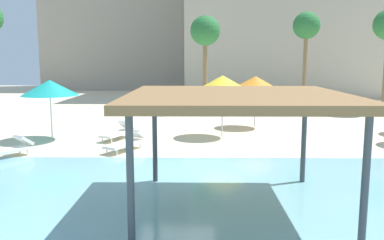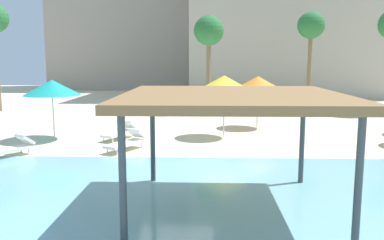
{
  "view_description": "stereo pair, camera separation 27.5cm",
  "coord_description": "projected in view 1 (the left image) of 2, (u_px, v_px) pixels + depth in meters",
  "views": [
    {
      "loc": [
        0.65,
        -12.33,
        3.49
      ],
      "look_at": [
        0.46,
        2.0,
        1.3
      ],
      "focal_mm": 37.85,
      "sensor_mm": 36.0,
      "label": 1
    },
    {
      "loc": [
        0.93,
        -12.33,
        3.49
      ],
      "look_at": [
        0.46,
        2.0,
        1.3
      ],
      "focal_mm": 37.85,
      "sensor_mm": 36.0,
      "label": 2
    }
  ],
  "objects": [
    {
      "name": "beach_umbrella_orange_5",
      "position": [
        256.0,
        82.0,
        20.34
      ],
      "size": [
        2.07,
        2.07,
        2.61
      ],
      "color": "silver",
      "rests_on": "ground"
    },
    {
      "name": "hotel_block_0",
      "position": [
        129.0,
        10.0,
        47.43
      ],
      "size": [
        18.2,
        9.49,
        18.32
      ],
      "primitive_type": "cube",
      "color": "#9E9384",
      "rests_on": "ground"
    },
    {
      "name": "lounge_chair_3",
      "position": [
        9.0,
        148.0,
        14.32
      ],
      "size": [
        1.55,
        1.91,
        0.74
      ],
      "rotation": [
        0.0,
        0.0,
        -2.16
      ],
      "color": "white",
      "rests_on": "ground"
    },
    {
      "name": "beach_umbrella_yellow_1",
      "position": [
        223.0,
        82.0,
        17.87
      ],
      "size": [
        2.12,
        2.12,
        2.75
      ],
      "color": "silver",
      "rests_on": "ground"
    },
    {
      "name": "lounge_chair_2",
      "position": [
        127.0,
        142.0,
        15.49
      ],
      "size": [
        1.45,
        1.95,
        0.74
      ],
      "rotation": [
        0.0,
        0.0,
        -2.08
      ],
      "color": "white",
      "rests_on": "ground"
    },
    {
      "name": "beach_umbrella_teal_3",
      "position": [
        50.0,
        88.0,
        17.24
      ],
      "size": [
        2.41,
        2.41,
        2.58
      ],
      "color": "silver",
      "rests_on": "ground"
    },
    {
      "name": "palm_tree_3",
      "position": [
        205.0,
        33.0,
        25.58
      ],
      "size": [
        1.9,
        1.9,
        6.18
      ],
      "color": "brown",
      "rests_on": "ground"
    },
    {
      "name": "lounge_chair_0",
      "position": [
        119.0,
        132.0,
        17.62
      ],
      "size": [
        1.34,
        1.97,
        0.74
      ],
      "rotation": [
        0.0,
        0.0,
        -2.0
      ],
      "color": "white",
      "rests_on": "ground"
    },
    {
      "name": "ground_plane",
      "position": [
        176.0,
        170.0,
        12.72
      ],
      "size": [
        80.0,
        80.0,
        0.0
      ],
      "primitive_type": "plane",
      "color": "beige"
    },
    {
      "name": "shade_pavilion",
      "position": [
        237.0,
        100.0,
        9.03
      ],
      "size": [
        4.86,
        4.86,
        2.72
      ],
      "color": "#42474C",
      "rests_on": "ground"
    },
    {
      "name": "palm_tree_2",
      "position": [
        306.0,
        28.0,
        28.49
      ],
      "size": [
        1.9,
        1.9,
        6.75
      ],
      "color": "brown",
      "rests_on": "ground"
    }
  ]
}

